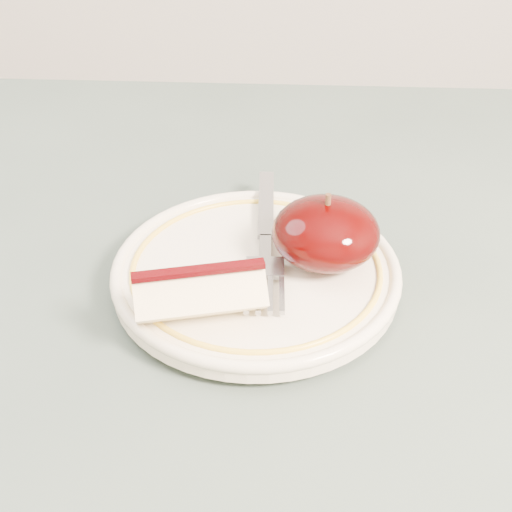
{
  "coord_description": "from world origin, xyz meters",
  "views": [
    {
      "loc": [
        0.02,
        -0.33,
        1.08
      ],
      "look_at": [
        -0.0,
        0.07,
        0.78
      ],
      "focal_mm": 50.0,
      "sensor_mm": 36.0,
      "label": 1
    }
  ],
  "objects_px": {
    "apple_half": "(326,233)",
    "fork": "(265,238)",
    "table": "(251,445)",
    "plate": "(256,272)"
  },
  "relations": [
    {
      "from": "table",
      "to": "fork",
      "type": "xyz_separation_m",
      "value": [
        0.01,
        0.1,
        0.11
      ]
    },
    {
      "from": "plate",
      "to": "table",
      "type": "bearing_deg",
      "value": -89.9
    },
    {
      "from": "plate",
      "to": "fork",
      "type": "relative_size",
      "value": 1.14
    },
    {
      "from": "table",
      "to": "fork",
      "type": "relative_size",
      "value": 4.92
    },
    {
      "from": "plate",
      "to": "apple_half",
      "type": "bearing_deg",
      "value": 13.07
    },
    {
      "from": "table",
      "to": "plate",
      "type": "bearing_deg",
      "value": 90.1
    },
    {
      "from": "table",
      "to": "plate",
      "type": "xyz_separation_m",
      "value": [
        -0.0,
        0.07,
        0.1
      ]
    },
    {
      "from": "apple_half",
      "to": "fork",
      "type": "distance_m",
      "value": 0.05
    },
    {
      "from": "table",
      "to": "plate",
      "type": "height_order",
      "value": "plate"
    },
    {
      "from": "plate",
      "to": "fork",
      "type": "xyz_separation_m",
      "value": [
        0.01,
        0.03,
        0.01
      ]
    }
  ]
}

